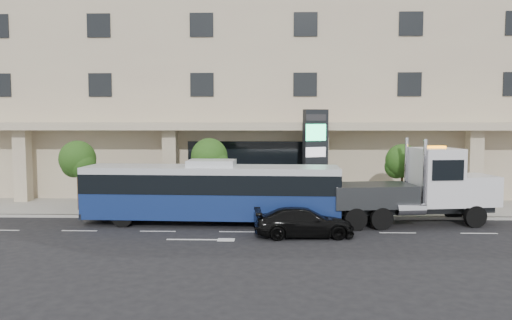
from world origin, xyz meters
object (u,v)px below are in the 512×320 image
at_px(city_bus, 212,191).
at_px(tow_truck, 419,189).
at_px(black_sedan, 304,222).
at_px(signage_pylon, 315,158).

relative_size(city_bus, tow_truck, 1.34).
bearing_deg(city_bus, black_sedan, -29.03).
relative_size(tow_truck, black_sedan, 2.14).
height_order(black_sedan, signage_pylon, signage_pylon).
bearing_deg(city_bus, signage_pylon, 40.15).
bearing_deg(black_sedan, signage_pylon, -13.40).
distance_m(city_bus, black_sedan, 5.70).
distance_m(city_bus, signage_pylon, 7.73).
bearing_deg(black_sedan, tow_truck, -69.00).
relative_size(city_bus, signage_pylon, 2.25).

